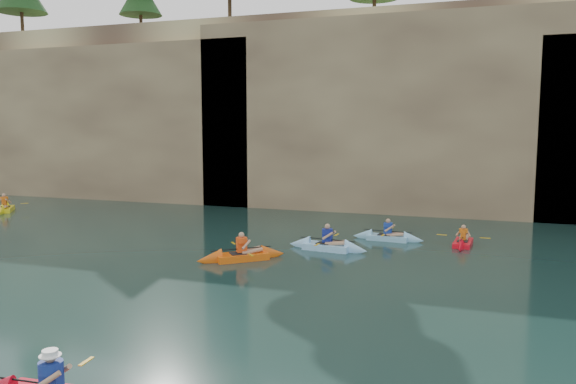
% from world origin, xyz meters
% --- Properties ---
extents(ground, '(160.00, 160.00, 0.00)m').
position_xyz_m(ground, '(0.00, 0.00, 0.00)').
color(ground, black).
rests_on(ground, ground).
extents(cliff, '(70.00, 16.00, 12.00)m').
position_xyz_m(cliff, '(0.00, 30.00, 6.00)').
color(cliff, tan).
rests_on(cliff, ground).
extents(cliff_slab_west, '(26.00, 2.40, 10.56)m').
position_xyz_m(cliff_slab_west, '(-20.00, 22.60, 5.28)').
color(cliff_slab_west, tan).
rests_on(cliff_slab_west, ground).
extents(cliff_slab_center, '(24.00, 2.40, 11.40)m').
position_xyz_m(cliff_slab_center, '(2.00, 22.60, 5.70)').
color(cliff_slab_center, tan).
rests_on(cliff_slab_center, ground).
extents(sea_cave_west, '(4.50, 1.00, 4.00)m').
position_xyz_m(sea_cave_west, '(-18.00, 21.95, 2.00)').
color(sea_cave_west, black).
rests_on(sea_cave_west, ground).
extents(sea_cave_center, '(3.50, 1.00, 3.20)m').
position_xyz_m(sea_cave_center, '(-4.00, 21.95, 1.60)').
color(sea_cave_center, black).
rests_on(sea_cave_center, ground).
extents(sea_cave_east, '(5.00, 1.00, 4.50)m').
position_xyz_m(sea_cave_east, '(10.00, 21.95, 2.25)').
color(sea_cave_east, black).
rests_on(sea_cave_east, ground).
extents(kayaker_orange, '(3.09, 2.86, 1.31)m').
position_xyz_m(kayaker_orange, '(-1.96, 9.07, 0.16)').
color(kayaker_orange, '#F05E0F').
rests_on(kayaker_orange, ground).
extents(kayaker_ltblue_near, '(3.41, 2.58, 1.33)m').
position_xyz_m(kayaker_ltblue_near, '(0.62, 11.74, 0.16)').
color(kayaker_ltblue_near, '#98D4FF').
rests_on(kayaker_ltblue_near, ground).
extents(kayaker_red_far, '(2.16, 2.99, 1.08)m').
position_xyz_m(kayaker_red_far, '(5.76, 14.45, 0.13)').
color(kayaker_red_far, red).
rests_on(kayaker_red_far, ground).
extents(kayaker_yellow, '(2.53, 3.03, 1.31)m').
position_xyz_m(kayaker_yellow, '(-19.79, 15.42, 0.16)').
color(kayaker_yellow, yellow).
rests_on(kayaker_yellow, ground).
extents(kayaker_ltblue_mid, '(3.15, 2.35, 1.19)m').
position_xyz_m(kayaker_ltblue_mid, '(2.62, 14.46, 0.15)').
color(kayaker_ltblue_mid, '#8CCBEB').
rests_on(kayaker_ltblue_mid, ground).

